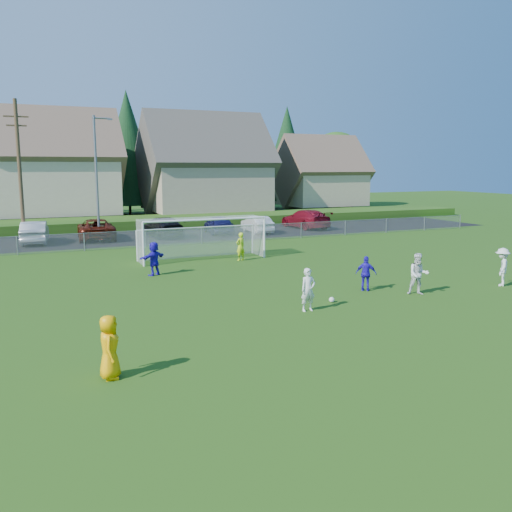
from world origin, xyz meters
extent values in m
plane|color=#193D0C|center=(0.00, 0.00, 0.00)|extent=(160.00, 160.00, 0.00)
plane|color=black|center=(0.00, 27.50, 0.01)|extent=(60.00, 60.00, 0.00)
cube|color=#1E420F|center=(0.00, 35.00, 0.40)|extent=(70.00, 6.00, 0.80)
sphere|color=white|center=(1.57, 3.96, 0.11)|extent=(0.22, 0.22, 0.22)
imported|color=#FFA805|center=(-7.93, -0.54, 0.85)|extent=(0.69, 0.92, 1.70)
imported|color=silver|center=(0.04, 3.19, 0.83)|extent=(0.61, 0.41, 1.66)
imported|color=silver|center=(5.67, 3.62, 0.90)|extent=(1.09, 1.02, 1.80)
imported|color=silver|center=(10.38, 3.45, 0.88)|extent=(1.29, 1.23, 1.76)
imported|color=#2514BE|center=(4.04, 5.12, 0.78)|extent=(0.94, 0.87, 1.55)
imported|color=#2514BE|center=(-3.70, 12.38, 0.85)|extent=(1.62, 1.23, 1.71)
imported|color=#CBE91B|center=(1.94, 14.61, 0.82)|extent=(0.69, 0.56, 1.65)
imported|color=#BABABA|center=(-8.80, 27.20, 0.79)|extent=(2.14, 4.96, 1.59)
imported|color=#4C1308|center=(-4.49, 27.65, 0.78)|extent=(3.01, 5.79, 1.56)
imported|color=black|center=(0.47, 27.07, 0.77)|extent=(2.54, 5.44, 1.54)
imported|color=#15174A|center=(5.11, 27.02, 0.76)|extent=(2.32, 4.65, 1.52)
imported|color=silver|center=(8.24, 26.40, 0.70)|extent=(1.73, 4.32, 1.40)
imported|color=maroon|center=(13.58, 27.76, 0.82)|extent=(2.61, 5.78, 1.64)
cylinder|color=white|center=(-3.65, 15.00, 1.22)|extent=(0.12, 0.12, 2.44)
cylinder|color=white|center=(3.65, 15.00, 1.22)|extent=(0.12, 0.12, 2.44)
cylinder|color=white|center=(0.00, 15.00, 2.44)|extent=(7.30, 0.12, 0.12)
cylinder|color=white|center=(-3.65, 16.80, 0.90)|extent=(0.08, 0.08, 1.80)
cylinder|color=white|center=(3.65, 16.80, 0.90)|extent=(0.08, 0.08, 1.80)
cylinder|color=white|center=(0.00, 16.80, 1.80)|extent=(7.30, 0.08, 0.08)
cube|color=silver|center=(0.00, 16.80, 0.90)|extent=(7.30, 0.02, 1.80)
cube|color=silver|center=(-3.65, 15.90, 1.22)|extent=(0.02, 1.80, 2.44)
cube|color=silver|center=(3.65, 15.90, 1.22)|extent=(0.02, 1.80, 2.44)
cube|color=silver|center=(0.00, 15.90, 2.44)|extent=(7.30, 1.80, 0.02)
cube|color=gray|center=(0.00, 22.00, 1.18)|extent=(52.00, 0.03, 0.03)
cube|color=gray|center=(0.00, 22.00, 0.60)|extent=(52.00, 0.02, 1.14)
cylinder|color=gray|center=(0.00, 22.00, 0.60)|extent=(0.06, 0.06, 1.20)
cylinder|color=gray|center=(26.00, 22.00, 0.60)|extent=(0.06, 0.06, 1.20)
cylinder|color=slate|center=(-4.50, 26.00, 4.50)|extent=(0.18, 0.18, 9.00)
cylinder|color=slate|center=(-4.00, 26.00, 8.80)|extent=(1.20, 0.12, 0.12)
cube|color=slate|center=(-3.40, 26.00, 8.75)|extent=(0.36, 0.18, 0.12)
cylinder|color=#473321|center=(-9.50, 27.00, 5.00)|extent=(0.26, 0.26, 10.00)
cube|color=#473321|center=(-9.50, 27.00, 8.80)|extent=(1.60, 0.10, 0.10)
cube|color=#473321|center=(-9.50, 27.00, 8.20)|extent=(1.30, 0.10, 0.10)
cube|color=#C6B58E|center=(-6.00, 43.00, 3.55)|extent=(11.00, 9.00, 5.50)
pyramid|color=brown|center=(-6.00, 43.00, 11.26)|extent=(12.10, 9.90, 4.96)
cube|color=tan|center=(9.00, 42.00, 3.30)|extent=(12.00, 10.00, 5.00)
pyramid|color=#4C473F|center=(9.00, 42.00, 11.32)|extent=(13.20, 11.00, 5.52)
cube|color=tan|center=(24.00, 43.00, 2.80)|extent=(9.00, 8.00, 4.00)
pyramid|color=brown|center=(24.00, 43.00, 9.21)|extent=(9.90, 8.80, 4.41)
cylinder|color=#382616|center=(-8.00, 51.00, 0.60)|extent=(0.30, 0.30, 1.20)
cone|color=#143819|center=(-8.00, 51.00, 6.60)|extent=(6.24, 6.24, 10.80)
cylinder|color=#382616|center=(2.00, 48.00, 0.60)|extent=(0.30, 0.30, 1.20)
cone|color=#143819|center=(2.00, 48.00, 7.50)|extent=(7.28, 7.28, 12.60)
cylinder|color=#382616|center=(12.00, 50.00, 1.98)|extent=(0.36, 0.36, 3.96)
sphere|color=#2B5B19|center=(12.00, 50.00, 6.82)|extent=(8.36, 8.36, 8.36)
cylinder|color=#382616|center=(22.00, 48.00, 0.60)|extent=(0.30, 0.30, 1.20)
cone|color=#143819|center=(22.00, 48.00, 7.05)|extent=(6.76, 6.76, 11.70)
cylinder|color=#382616|center=(30.00, 49.00, 1.80)|extent=(0.36, 0.36, 3.60)
sphere|color=#2B5B19|center=(30.00, 49.00, 6.20)|extent=(7.60, 7.60, 7.60)
camera|label=1|loc=(-9.90, -14.33, 5.47)|focal=38.00mm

